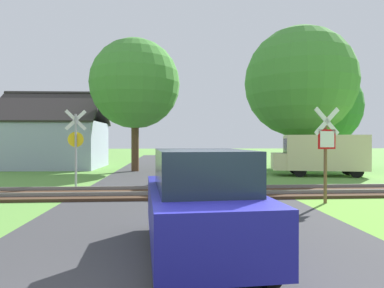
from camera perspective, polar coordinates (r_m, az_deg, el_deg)
road_asphalt at (r=6.43m, az=-0.13°, el=-16.84°), size 7.45×80.00×0.01m
rail_track at (r=12.39m, az=-2.01°, el=-8.13°), size 60.00×2.60×0.22m
stop_sign_near at (r=11.24m, az=21.44°, el=-0.49°), size 0.87×0.21×2.96m
crossing_sign_far at (r=15.05m, az=-18.81°, el=0.41°), size 0.86×0.25×3.23m
house at (r=26.18m, az=-21.95°, el=0.23°), size 6.97×6.12×5.43m
tree_right at (r=22.72m, az=17.56°, el=9.79°), size 6.86×6.86×9.02m
tree_center at (r=22.25m, az=-9.48°, el=9.84°), size 5.66×5.66×8.37m
tree_far at (r=26.60m, az=20.49°, el=5.90°), size 5.90×5.90×7.38m
mail_truck at (r=20.03m, az=20.73°, el=-1.46°), size 5.18×2.84×2.24m
parked_car at (r=5.78m, az=1.26°, el=-9.74°), size 1.93×4.11×1.78m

